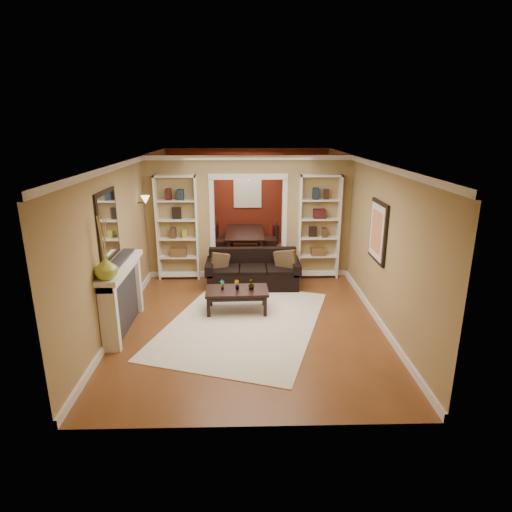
{
  "coord_description": "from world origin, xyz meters",
  "views": [
    {
      "loc": [
        -0.07,
        -8.11,
        3.3
      ],
      "look_at": [
        0.12,
        -0.8,
        1.06
      ],
      "focal_mm": 30.0,
      "sensor_mm": 36.0,
      "label": 1
    }
  ],
  "objects_px": {
    "coffee_table": "(237,300)",
    "dining_table": "(246,243)",
    "bookshelf_left": "(178,228)",
    "sofa": "(253,269)",
    "fireplace": "(124,297)",
    "bookshelf_right": "(319,227)"
  },
  "relations": [
    {
      "from": "bookshelf_right",
      "to": "dining_table",
      "type": "xyz_separation_m",
      "value": [
        -1.6,
        1.81,
        -0.84
      ]
    },
    {
      "from": "sofa",
      "to": "fireplace",
      "type": "distance_m",
      "value": 2.93
    },
    {
      "from": "sofa",
      "to": "bookshelf_left",
      "type": "height_order",
      "value": "bookshelf_left"
    },
    {
      "from": "bookshelf_left",
      "to": "bookshelf_right",
      "type": "distance_m",
      "value": 3.1
    },
    {
      "from": "fireplace",
      "to": "coffee_table",
      "type": "bearing_deg",
      "value": 20.08
    },
    {
      "from": "bookshelf_left",
      "to": "fireplace",
      "type": "distance_m",
      "value": 2.65
    },
    {
      "from": "coffee_table",
      "to": "dining_table",
      "type": "xyz_separation_m",
      "value": [
        0.18,
        3.66,
        0.1
      ]
    },
    {
      "from": "bookshelf_left",
      "to": "coffee_table",
      "type": "bearing_deg",
      "value": -54.51
    },
    {
      "from": "sofa",
      "to": "bookshelf_right",
      "type": "height_order",
      "value": "bookshelf_right"
    },
    {
      "from": "sofa",
      "to": "bookshelf_left",
      "type": "distance_m",
      "value": 1.9
    },
    {
      "from": "bookshelf_left",
      "to": "fireplace",
      "type": "relative_size",
      "value": 1.35
    },
    {
      "from": "fireplace",
      "to": "dining_table",
      "type": "bearing_deg",
      "value": 64.81
    },
    {
      "from": "bookshelf_left",
      "to": "bookshelf_right",
      "type": "xyz_separation_m",
      "value": [
        3.1,
        0.0,
        0.0
      ]
    },
    {
      "from": "fireplace",
      "to": "bookshelf_left",
      "type": "bearing_deg",
      "value": 77.95
    },
    {
      "from": "coffee_table",
      "to": "dining_table",
      "type": "height_order",
      "value": "dining_table"
    },
    {
      "from": "dining_table",
      "to": "coffee_table",
      "type": "bearing_deg",
      "value": 177.19
    },
    {
      "from": "sofa",
      "to": "bookshelf_left",
      "type": "relative_size",
      "value": 0.86
    },
    {
      "from": "bookshelf_right",
      "to": "fireplace",
      "type": "relative_size",
      "value": 1.35
    },
    {
      "from": "coffee_table",
      "to": "bookshelf_left",
      "type": "xyz_separation_m",
      "value": [
        -1.32,
        1.85,
        0.94
      ]
    },
    {
      "from": "coffee_table",
      "to": "bookshelf_left",
      "type": "relative_size",
      "value": 0.49
    },
    {
      "from": "bookshelf_right",
      "to": "sofa",
      "type": "bearing_deg",
      "value": -158.4
    },
    {
      "from": "sofa",
      "to": "coffee_table",
      "type": "xyz_separation_m",
      "value": [
        -0.32,
        -1.27,
        -0.17
      ]
    }
  ]
}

